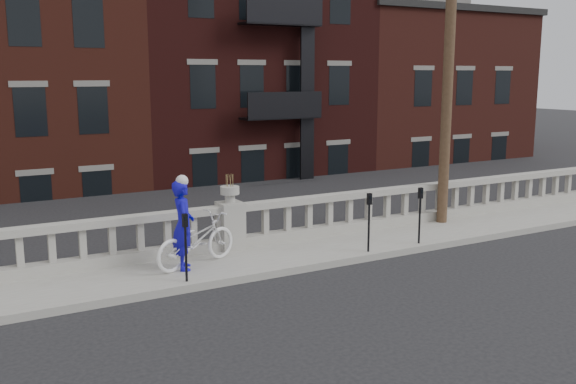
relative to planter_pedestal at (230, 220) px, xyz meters
name	(u,v)px	position (x,y,z in m)	size (l,w,h in m)	color
ground	(320,307)	(0.00, -3.95, -0.83)	(120.00, 120.00, 0.00)	black
sidewalk	(248,262)	(0.00, -0.95, -0.76)	(32.00, 2.20, 0.15)	gray
balustrade	(230,228)	(0.00, 0.00, -0.19)	(28.00, 0.34, 1.03)	gray
planter_pedestal	(230,220)	(0.00, 0.00, 0.00)	(0.55, 0.55, 1.76)	gray
lower_level	(79,106)	(0.56, 19.09, 1.80)	(80.00, 44.00, 20.80)	#605E59
utility_pole	(450,32)	(6.20, -0.35, 4.41)	(1.60, 0.28, 10.00)	#422D1E
parking_meter_b	(186,240)	(-1.76, -1.80, 0.17)	(0.10, 0.09, 1.36)	black
parking_meter_c	(369,216)	(2.64, -1.80, 0.17)	(0.10, 0.09, 1.36)	black
parking_meter_d	(420,209)	(4.14, -1.80, 0.17)	(0.10, 0.09, 1.36)	black
bicycle	(196,240)	(-1.19, -0.86, -0.13)	(0.73, 2.09, 1.10)	white
cyclist	(183,225)	(-1.50, -0.98, 0.26)	(0.69, 0.45, 1.88)	#110BAD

